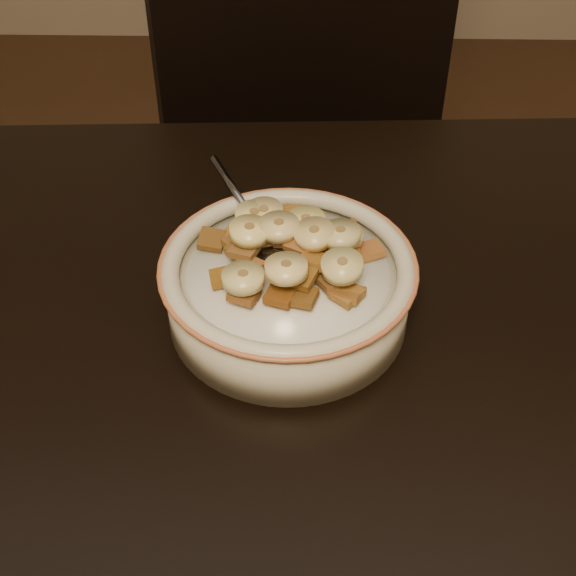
{
  "coord_description": "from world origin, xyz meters",
  "views": [
    {
      "loc": [
        0.14,
        -0.3,
        1.2
      ],
      "look_at": [
        0.13,
        0.16,
        0.78
      ],
      "focal_mm": 50.0,
      "sensor_mm": 36.0,
      "label": 1
    }
  ],
  "objects_px": {
    "cereal_bowl": "(288,295)",
    "table": "(86,498)",
    "chair": "(307,203)",
    "spoon": "(270,246)"
  },
  "relations": [
    {
      "from": "chair",
      "to": "cereal_bowl",
      "type": "height_order",
      "value": "chair"
    },
    {
      "from": "table",
      "to": "cereal_bowl",
      "type": "bearing_deg",
      "value": 47.21
    },
    {
      "from": "table",
      "to": "cereal_bowl",
      "type": "height_order",
      "value": "cereal_bowl"
    },
    {
      "from": "chair",
      "to": "spoon",
      "type": "relative_size",
      "value": 23.17
    },
    {
      "from": "chair",
      "to": "cereal_bowl",
      "type": "relative_size",
      "value": 5.56
    },
    {
      "from": "chair",
      "to": "cereal_bowl",
      "type": "bearing_deg",
      "value": -112.03
    },
    {
      "from": "spoon",
      "to": "table",
      "type": "bearing_deg",
      "value": 28.27
    },
    {
      "from": "spoon",
      "to": "chair",
      "type": "bearing_deg",
      "value": -123.2
    },
    {
      "from": "cereal_bowl",
      "to": "spoon",
      "type": "relative_size",
      "value": 4.17
    },
    {
      "from": "cereal_bowl",
      "to": "table",
      "type": "bearing_deg",
      "value": -130.17
    }
  ]
}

